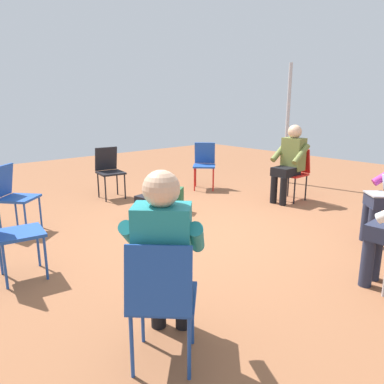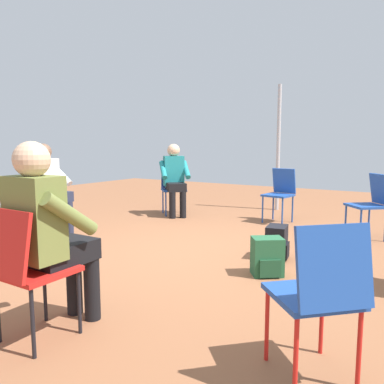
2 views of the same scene
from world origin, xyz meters
The scene contains 13 objects.
ground_plane centered at (0.00, 0.00, 0.00)m, with size 14.00×14.00×0.00m, color brown.
chair_southeast centered at (1.77, -1.74, 0.50)m, with size 0.58×0.58×0.85m.
chair_west centered at (-2.40, -0.29, 0.50)m, with size 0.45×0.42×0.85m.
chair_north centered at (0.24, 2.12, 0.50)m, with size 0.46×0.49×0.85m.
chair_south centered at (0.17, -2.28, 0.50)m, with size 0.40×0.44×0.85m.
chair_northwest centered at (-1.61, 1.81, 0.50)m, with size 0.58×0.58×0.85m.
chair_northeast centered at (1.61, 1.69, 0.50)m, with size 0.59×0.58×0.85m.
person_in_teal centered at (-1.49, 1.69, 0.69)m, with size 0.63×0.63×1.24m.
person_in_white centered at (-2.24, -0.29, 0.69)m, with size 0.53×0.50×1.24m.
person_in_olive centered at (0.17, -2.12, 0.69)m, with size 0.49×0.53×1.24m.
backpack_near_laptop_user centered at (0.97, -0.35, 0.16)m, with size 0.34×0.33×0.36m.
backpack_by_empty_chair centered at (0.87, 0.20, 0.16)m, with size 0.28×0.31×0.36m.
tent_pole_near centered at (-0.18, 3.20, 1.16)m, with size 0.07×0.07×2.33m, color #B2B2B7.
Camera 2 is at (2.18, -3.60, 1.21)m, focal length 35.00 mm.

